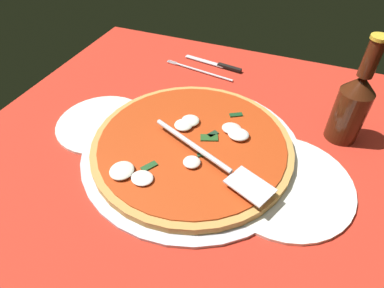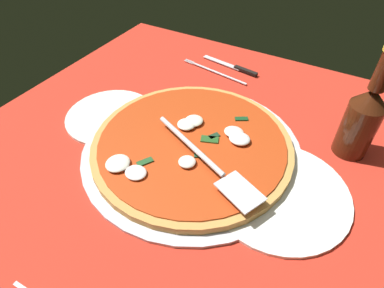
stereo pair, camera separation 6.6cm
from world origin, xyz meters
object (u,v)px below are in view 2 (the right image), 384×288
dinner_plate_right (111,116)px  pizza_server (208,161)px  dinner_plate_left (278,193)px  place_setting_near (225,70)px  beer_bottle (362,119)px  pizza (192,144)px

dinner_plate_right → pizza_server: bearing=169.6°
dinner_plate_left → pizza_server: 14.04cm
dinner_plate_right → place_setting_near: 34.90cm
pizza_server → place_setting_near: bearing=134.1°
dinner_plate_left → dinner_plate_right: (40.98, -2.39, 0.00)cm
dinner_plate_right → pizza_server: pizza_server is taller
dinner_plate_left → beer_bottle: bearing=-116.3°
pizza_server → beer_bottle: (-22.05, -20.62, 4.14)cm
place_setting_near → pizza_server: bearing=119.4°
dinner_plate_left → pizza: size_ratio=0.63×
pizza → place_setting_near: size_ratio=1.90×
pizza → pizza_server: bearing=141.7°
pizza_server → beer_bottle: 30.47cm
dinner_plate_left → pizza: 19.41cm
dinner_plate_left → dinner_plate_right: size_ratio=1.25×
dinner_plate_left → place_setting_near: bearing=-51.9°
place_setting_near → beer_bottle: size_ratio=0.93×
dinner_plate_left → dinner_plate_right: same height
dinner_plate_left → pizza_server: size_ratio=0.97×
dinner_plate_right → beer_bottle: 52.85cm
pizza → dinner_plate_left: bearing=173.8°
pizza → place_setting_near: 33.19cm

